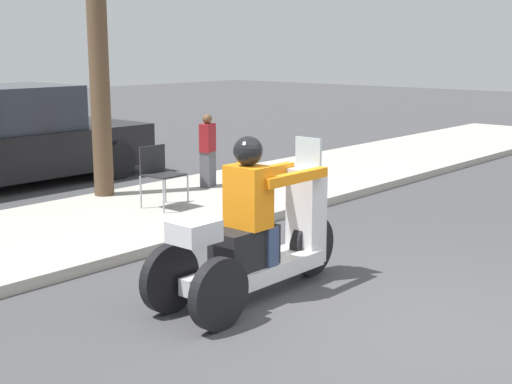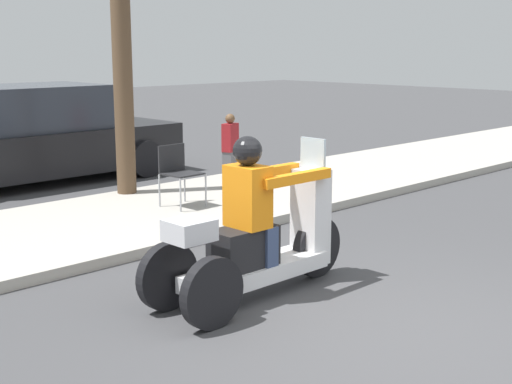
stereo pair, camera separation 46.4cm
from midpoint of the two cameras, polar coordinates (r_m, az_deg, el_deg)
The scene contains 6 objects.
ground_plane at distance 5.90m, azimuth 10.60°, elevation -10.98°, with size 60.00×60.00×0.00m, color #424244.
sidewalk_strip at distance 9.00m, azimuth -15.35°, elevation -2.86°, with size 28.00×2.80×0.12m.
motorcycle_trike at distance 6.42m, azimuth -2.08°, elevation -3.84°, with size 2.21×0.69×1.48m.
spectator_end_of_line at distance 10.89m, azimuth -5.11°, elevation 3.20°, with size 0.30×0.24×1.12m.
folding_chair_curbside at distance 9.60m, azimuth -9.17°, elevation 1.76°, with size 0.48×0.48×0.82m.
tree_trunk at distance 10.43m, azimuth -13.62°, elevation 7.41°, with size 0.28×0.28×2.84m.
Camera 1 is at (-4.87, -2.58, 2.25)m, focal length 50.00 mm.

